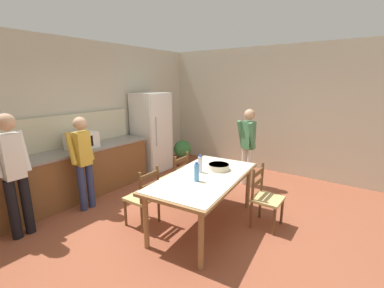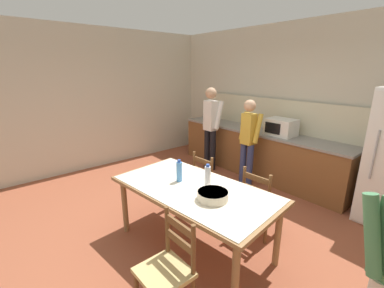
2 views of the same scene
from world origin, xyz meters
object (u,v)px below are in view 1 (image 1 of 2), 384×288
Objects in this scene: bottle_near_centre at (197,172)px; potted_plant at (183,151)px; microwave at (82,140)px; chair_side_far_left at (144,197)px; refrigerator at (152,132)px; chair_side_near_right at (265,198)px; serving_bowl at (219,167)px; person_at_counter at (83,159)px; person_by_table at (248,144)px; chair_side_far_right at (175,179)px; dining_table at (204,181)px; bottle_off_centre at (200,164)px; person_at_sink at (13,170)px.

potted_plant is (2.26, 2.00, -0.52)m from bottle_near_centre.
microwave is 0.55× the size of chair_side_far_left.
chair_side_far_left is (-1.89, -1.66, -0.49)m from refrigerator.
serving_bowl is at bearing 103.67° from chair_side_near_right.
person_by_table is at bearing -125.02° from person_at_counter.
chair_side_far_right is (-1.03, -1.57, -0.49)m from refrigerator.
chair_side_far_left and chair_side_near_right have the same top height.
dining_table is 6.30× the size of serving_bowl.
person_by_table is at bearing -46.02° from microwave.
chair_side_far_right is at bearing -123.36° from refrigerator.
dining_table is 2.22× the size of chair_side_far_right.
bottle_off_centre is at bearing 146.61° from serving_bowl.
person_at_sink is (-1.47, 1.94, 0.06)m from bottle_near_centre.
bottle_near_centre is at bearing -86.10° from microwave.
potted_plant is (2.54, 1.23, -0.06)m from chair_side_far_left.
person_by_table is (1.46, -0.70, 0.45)m from chair_side_far_right.
person_by_table is at bearing 4.34° from bottle_near_centre.
bottle_off_centre is 0.17× the size of person_by_table.
person_at_counter reaches higher than potted_plant.
bottle_near_centre is at bearing 53.08° from chair_side_far_right.
potted_plant is (1.68, 2.01, -0.45)m from serving_bowl.
refrigerator is 2.31m from person_by_table.
dining_table is 1.27× the size of person_by_table.
bottle_off_centre is 0.30× the size of chair_side_near_right.
potted_plant is at bearing -148.52° from chair_side_far_right.
refrigerator is 1.19× the size of person_at_counter.
microwave is 1.86m from chair_side_far_right.
person_at_counter is 3.08m from person_by_table.
refrigerator reaches higher than person_by_table.
person_at_sink is (-1.79, 1.79, 0.06)m from bottle_off_centre.
chair_side_far_right is (0.00, 0.87, -0.39)m from serving_bowl.
serving_bowl is 0.19× the size of person_at_sink.
refrigerator is 5.82× the size of serving_bowl.
chair_side_far_left is at bearing -154.11° from potted_plant.
microwave reaches higher than potted_plant.
person_at_sink reaches higher than bottle_off_centre.
person_by_table is at bearing 6.53° from serving_bowl.
person_at_counter is at bearing 110.82° from dining_table.
person_at_counter is (-0.32, -0.52, -0.18)m from microwave.
microwave is at bearing 102.05° from bottle_off_centre.
person_by_table reaches higher than chair_side_near_right.
chair_side_far_left is at bearing -169.99° from person_at_counter.
serving_bowl is at bearing -113.00° from refrigerator.
chair_side_far_left is (-0.86, 0.77, -0.39)m from serving_bowl.
microwave is at bearing -24.79° from person_by_table.
dining_table is at bearing -121.64° from bottle_off_centre.
potted_plant is at bearing -33.52° from refrigerator.
bottle_off_centre is at bearing 21.09° from person_by_table.
bottle_off_centre is 1.94m from person_at_counter.
potted_plant is at bearing -89.22° from person_at_sink.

